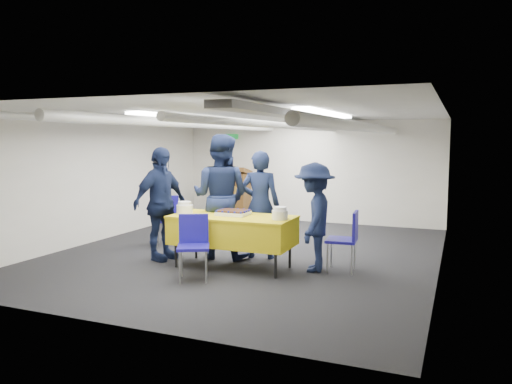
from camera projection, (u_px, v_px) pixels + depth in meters
ground at (248, 253)px, 8.30m from camera, size 7.00×7.00×0.00m
room_shell at (262, 144)px, 8.45m from camera, size 6.00×7.00×2.30m
serving_table at (233, 230)px, 7.30m from camera, size 1.81×0.85×0.77m
sheet_cake at (233, 212)px, 7.35m from camera, size 0.46×0.36×0.08m
plate_stack_left at (185, 208)px, 7.52m from camera, size 0.24×0.24×0.18m
plate_stack_right at (280, 214)px, 6.94m from camera, size 0.22×0.22×0.18m
podium at (237, 194)px, 11.64m from camera, size 0.62×0.53×1.25m
chair_near at (193, 240)px, 6.73m from camera, size 0.56×0.56×0.87m
chair_right at (348, 235)px, 7.08m from camera, size 0.45×0.45×0.87m
chair_left at (167, 215)px, 8.96m from camera, size 0.57×0.57×0.87m
sailor_a at (260, 205)px, 7.89m from camera, size 0.69×0.52×1.71m
sailor_b at (220, 197)px, 7.89m from camera, size 1.00×0.80×1.96m
sailor_c at (160, 204)px, 7.77m from camera, size 0.66×1.11×1.77m
sailor_d at (314, 217)px, 7.12m from camera, size 0.73×1.08×1.56m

